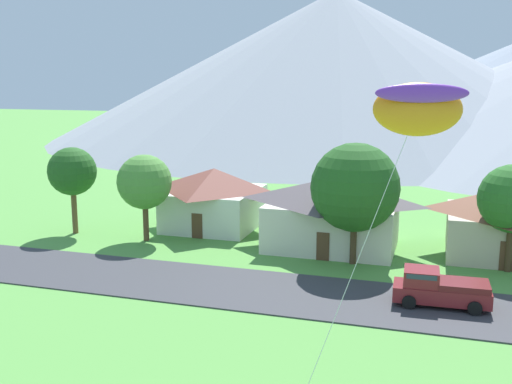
# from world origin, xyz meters

# --- Properties ---
(road_strip) EXTENTS (160.00, 6.99, 0.08)m
(road_strip) POSITION_xyz_m (0.00, 27.92, 0.04)
(road_strip) COLOR #38383D
(road_strip) RESTS_ON ground
(mountain_far_west_ridge) EXTENTS (116.39, 116.39, 30.10)m
(mountain_far_west_ridge) POSITION_xyz_m (-15.09, 121.55, 15.05)
(mountain_far_west_ridge) COLOR #8E939E
(mountain_far_west_ridge) RESTS_ON ground
(house_leftmost) EXTENTS (10.06, 7.50, 5.30)m
(house_leftmost) POSITION_xyz_m (-0.64, 38.49, 2.75)
(house_leftmost) COLOR beige
(house_leftmost) RESTS_ON ground
(house_left_center) EXTENTS (8.17, 8.02, 4.88)m
(house_left_center) POSITION_xyz_m (11.34, 40.01, 2.53)
(house_left_center) COLOR beige
(house_left_center) RESTS_ON ground
(house_right_center) EXTENTS (7.69, 8.32, 5.05)m
(house_right_center) POSITION_xyz_m (-11.26, 41.71, 2.61)
(house_right_center) COLOR silver
(house_right_center) RESTS_ON ground
(tree_near_left) EXTENTS (4.22, 4.22, 6.76)m
(tree_near_left) POSITION_xyz_m (-14.81, 36.07, 4.63)
(tree_near_left) COLOR brown
(tree_near_left) RESTS_ON ground
(tree_left_of_center) EXTENTS (3.89, 3.89, 7.07)m
(tree_left_of_center) POSITION_xyz_m (-21.42, 36.39, 5.09)
(tree_left_of_center) COLOR brown
(tree_left_of_center) RESTS_ON ground
(tree_right_of_center) EXTENTS (5.99, 5.99, 8.31)m
(tree_right_of_center) POSITION_xyz_m (1.47, 34.90, 5.31)
(tree_right_of_center) COLOR #4C3823
(tree_right_of_center) RESTS_ON ground
(pickup_truck_maroon_west_side) EXTENTS (5.27, 2.47, 1.99)m
(pickup_truck_maroon_west_side) POSITION_xyz_m (7.13, 28.52, 1.06)
(pickup_truck_maroon_west_side) COLOR maroon
(pickup_truck_maroon_west_side) RESTS_ON road_strip
(kite_flyer_with_kite) EXTENTS (5.08, 4.88, 12.47)m
(kite_flyer_with_kite) POSITION_xyz_m (6.00, 13.48, 11.34)
(kite_flyer_with_kite) COLOR #3D3D42
(kite_flyer_with_kite) RESTS_ON ground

